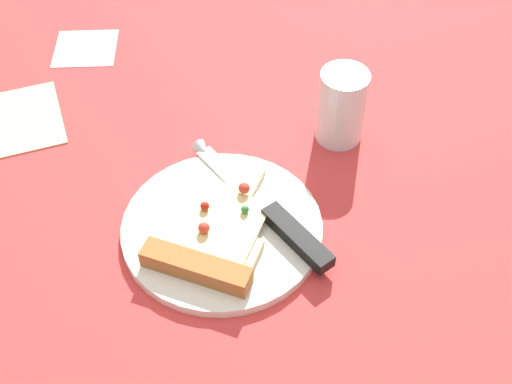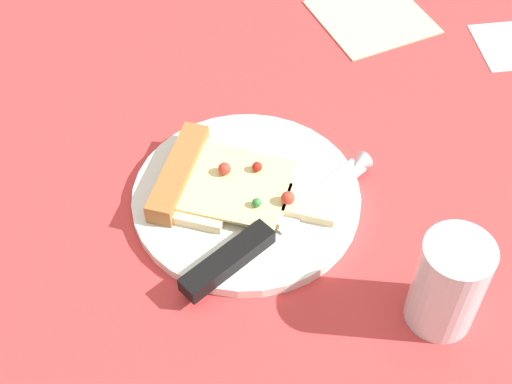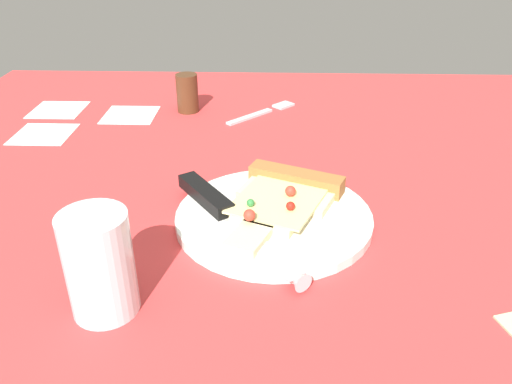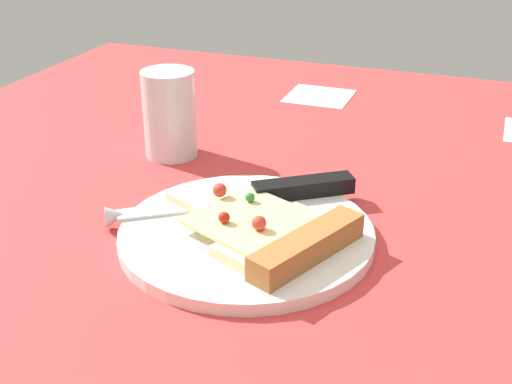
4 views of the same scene
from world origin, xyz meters
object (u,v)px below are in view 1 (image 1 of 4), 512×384
object	(u,v)px
pizza_slice	(213,237)
knife	(271,213)
plate	(222,228)
drinking_glass	(342,106)
napkin	(11,121)

from	to	relation	value
pizza_slice	knife	xyz separation A→B (cm)	(-3.35, 6.58, -0.19)
plate	drinking_glass	distance (cm)	21.90
plate	drinking_glass	bearing A→B (deg)	135.01
pizza_slice	napkin	xyz separation A→B (cm)	(-21.94, -26.73, -1.75)
knife	napkin	bearing A→B (deg)	115.33
pizza_slice	napkin	world-z (taller)	pizza_slice
knife	napkin	xyz separation A→B (cm)	(-18.59, -33.31, -1.56)
drinking_glass	napkin	world-z (taller)	drinking_glass
knife	napkin	distance (cm)	38.18
plate	napkin	world-z (taller)	plate
pizza_slice	drinking_glass	bearing A→B (deg)	70.42
pizza_slice	knife	world-z (taller)	pizza_slice
napkin	drinking_glass	bearing A→B (deg)	84.13
knife	drinking_glass	bearing A→B (deg)	20.41
plate	knife	xyz separation A→B (cm)	(-0.99, 5.57, 1.18)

